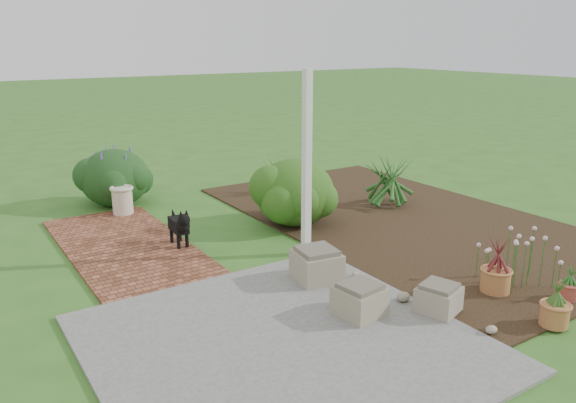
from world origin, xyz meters
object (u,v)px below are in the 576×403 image
black_dog (180,225)px  evergreen_shrub (295,191)px  cream_ceramic_urn (122,201)px  stone_trough_near (438,299)px

black_dog → evergreen_shrub: 1.96m
black_dog → evergreen_shrub: evergreen_shrub is taller
cream_ceramic_urn → evergreen_shrub: (2.15, -1.97, 0.30)m
stone_trough_near → cream_ceramic_urn: cream_ceramic_urn is taller
black_dog → cream_ceramic_urn: 1.99m
black_dog → stone_trough_near: bearing=-62.6°
evergreen_shrub → cream_ceramic_urn: bearing=137.6°
stone_trough_near → black_dog: size_ratio=0.66×
evergreen_shrub → black_dog: bearing=-179.7°
evergreen_shrub → stone_trough_near: bearing=-96.8°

